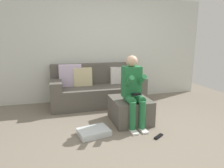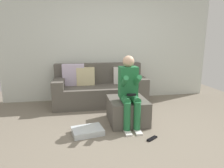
# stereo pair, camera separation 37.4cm
# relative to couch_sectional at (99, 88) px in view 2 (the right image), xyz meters

# --- Properties ---
(ground_plane) EXTENTS (6.52, 6.52, 0.00)m
(ground_plane) POSITION_rel_couch_sectional_xyz_m (0.31, -1.77, -0.35)
(ground_plane) COLOR slate
(wall_back) EXTENTS (5.01, 0.10, 2.41)m
(wall_back) POSITION_rel_couch_sectional_xyz_m (0.31, 0.41, 0.86)
(wall_back) COLOR silver
(wall_back) RESTS_ON ground_plane
(couch_sectional) EXTENTS (2.01, 0.87, 0.91)m
(couch_sectional) POSITION_rel_couch_sectional_xyz_m (0.00, 0.00, 0.00)
(couch_sectional) COLOR #59544C
(couch_sectional) RESTS_ON ground_plane
(ottoman) EXTENTS (0.64, 0.71, 0.42)m
(ottoman) POSITION_rel_couch_sectional_xyz_m (0.37, -1.16, -0.14)
(ottoman) COLOR #59544C
(ottoman) RESTS_ON ground_plane
(person_seated) EXTENTS (0.30, 0.56, 1.18)m
(person_seated) POSITION_rel_couch_sectional_xyz_m (0.35, -1.33, 0.30)
(person_seated) COLOR #26723F
(person_seated) RESTS_ON ground_plane
(storage_bin) EXTENTS (0.52, 0.42, 0.09)m
(storage_bin) POSITION_rel_couch_sectional_xyz_m (-0.34, -1.50, -0.30)
(storage_bin) COLOR silver
(storage_bin) RESTS_ON ground_plane
(remote_near_ottoman) EXTENTS (0.19, 0.15, 0.02)m
(remote_near_ottoman) POSITION_rel_couch_sectional_xyz_m (0.58, -1.84, -0.34)
(remote_near_ottoman) COLOR black
(remote_near_ottoman) RESTS_ON ground_plane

